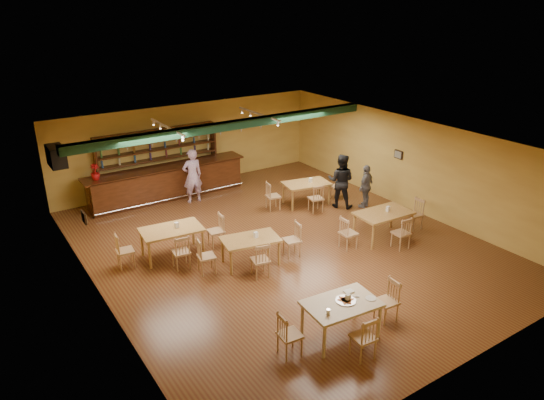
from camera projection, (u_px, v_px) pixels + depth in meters
floor at (282, 245)px, 14.20m from camera, size 12.00×12.00×0.00m
ceiling_beam at (230, 125)px, 15.29m from camera, size 10.00×0.30×0.25m
track_rail_left at (167, 127)px, 14.80m from camera, size 0.05×2.50×0.05m
track_rail_right at (259, 114)px, 16.44m from camera, size 0.05×2.50×0.05m
ac_unit at (57, 156)px, 14.11m from camera, size 0.34×0.70×0.48m
picture_left at (84, 217)px, 11.79m from camera, size 0.04×0.34×0.28m
picture_right at (398, 154)px, 16.48m from camera, size 0.04×0.34×0.28m
bar_counter at (167, 182)px, 17.33m from camera, size 5.62×0.85×1.13m
back_bar_hutch at (159, 162)px, 17.60m from camera, size 4.34×0.40×2.28m
poinsettia at (95, 172)px, 15.81m from camera, size 0.37×0.37×0.52m
dining_table_a at (172, 242)px, 13.46m from camera, size 1.69×1.12×0.80m
dining_table_b at (306, 193)px, 16.88m from camera, size 1.65×1.17×0.75m
dining_table_c at (251, 251)px, 13.07m from camera, size 1.60×1.14×0.73m
dining_table_d at (383, 225)px, 14.47m from camera, size 1.65×1.04×0.80m
near_table at (341, 319)px, 10.24m from camera, size 1.58×1.09×0.80m
pizza_tray at (346, 301)px, 10.14m from camera, size 0.49×0.49×0.01m
parmesan_shaker at (328, 312)px, 9.70m from camera, size 0.08×0.08×0.11m
napkin_stack at (349, 292)px, 10.44m from camera, size 0.21×0.17×0.03m
pizza_server at (350, 297)px, 10.26m from camera, size 0.32×0.25×0.00m
side_plate at (371, 298)px, 10.23m from camera, size 0.24×0.24×0.01m
patron_bar at (192, 176)px, 16.85m from camera, size 0.70×0.48×1.86m
patron_right_a at (341, 181)px, 16.47m from camera, size 1.08×1.11×1.80m
patron_right_b at (366, 186)px, 16.51m from camera, size 0.92×0.64×1.45m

